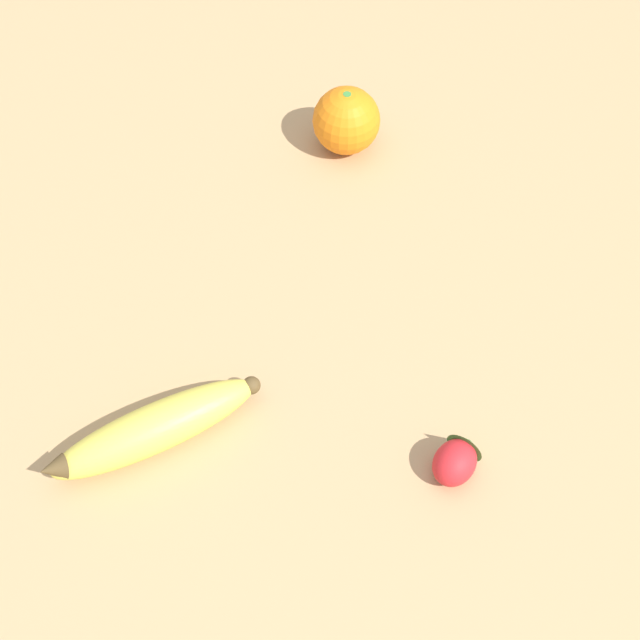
% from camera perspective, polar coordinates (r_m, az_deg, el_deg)
% --- Properties ---
extents(ground_plane, '(3.00, 3.00, 0.00)m').
position_cam_1_polar(ground_plane, '(0.90, -4.10, -0.80)').
color(ground_plane, tan).
extents(banana, '(0.21, 0.08, 0.04)m').
position_cam_1_polar(banana, '(0.83, -10.62, -6.86)').
color(banana, '#DBCC4C').
rests_on(banana, ground_plane).
extents(orange, '(0.08, 0.08, 0.08)m').
position_cam_1_polar(orange, '(1.04, 1.70, 12.64)').
color(orange, orange).
rests_on(orange, ground_plane).
extents(strawberry, '(0.06, 0.06, 0.04)m').
position_cam_1_polar(strawberry, '(0.81, 8.74, -8.82)').
color(strawberry, red).
rests_on(strawberry, ground_plane).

